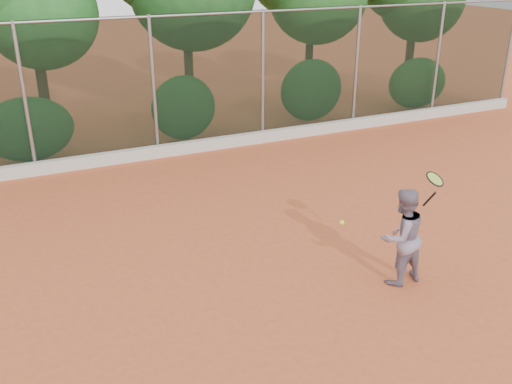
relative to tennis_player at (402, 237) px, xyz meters
name	(u,v)px	position (x,y,z in m)	size (l,w,h in m)	color
ground	(283,288)	(-1.75, 0.60, -0.80)	(80.00, 80.00, 0.00)	#BD542C
concrete_curb	(160,151)	(-1.75, 7.42, -0.65)	(24.00, 0.20, 0.30)	beige
tennis_player	(402,237)	(0.00, 0.00, 0.00)	(0.77, 0.60, 1.59)	slate
chainlink_fence	(153,84)	(-1.75, 7.60, 1.06)	(24.09, 0.09, 3.50)	black
tennis_racket	(434,181)	(0.40, -0.13, 0.90)	(0.39, 0.38, 0.58)	black
tennis_ball_in_flight	(342,222)	(-1.44, -0.46, 0.75)	(0.06, 0.06, 0.06)	#EDF237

